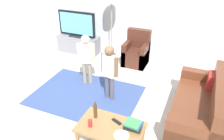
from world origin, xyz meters
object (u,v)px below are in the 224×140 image
(armchair, at_px, (136,53))
(tv_remote, at_px, (117,122))
(child_near_tv, at_px, (86,55))
(child_center, at_px, (109,68))
(coffee_table, at_px, (111,129))
(book_stack, at_px, (133,125))
(floor_lamp, at_px, (111,0))
(tv, at_px, (77,24))
(tv_stand, at_px, (79,44))
(plate, at_px, (121,135))
(soda_can, at_px, (90,123))
(couch, at_px, (202,109))
(bottle, at_px, (95,111))

(armchair, bearing_deg, tv_remote, -78.75)
(child_near_tv, bearing_deg, child_center, -26.37)
(child_center, xyz_separation_m, tv_remote, (0.58, -1.06, -0.28))
(coffee_table, distance_m, book_stack, 0.35)
(floor_lamp, relative_size, child_center, 1.52)
(book_stack, xyz_separation_m, tv_remote, (-0.27, 0.02, -0.04))
(floor_lamp, relative_size, tv_remote, 10.47)
(tv_remote, bearing_deg, tv, 151.60)
(child_center, height_order, tv_remote, child_center)
(book_stack, height_order, tv_remote, book_stack)
(tv_stand, bearing_deg, plate, -50.79)
(tv_remote, bearing_deg, armchair, 123.12)
(tv, xyz_separation_m, plate, (2.48, -3.02, -0.42))
(child_center, height_order, soda_can, child_center)
(floor_lamp, height_order, child_center, floor_lamp)
(tv_stand, xyz_separation_m, tv_remote, (2.31, -2.80, 0.19))
(coffee_table, distance_m, plate, 0.26)
(couch, bearing_deg, tv, 153.44)
(child_center, height_order, coffee_table, child_center)
(tv_stand, bearing_deg, tv_remote, -50.48)
(bottle, relative_size, tv_remote, 1.76)
(tv_stand, distance_m, tv, 0.60)
(floor_lamp, bearing_deg, tv, -169.85)
(armchair, relative_size, book_stack, 3.31)
(child_near_tv, bearing_deg, tv_stand, 126.52)
(book_stack, relative_size, bottle, 0.91)
(tv_stand, distance_m, armchair, 1.76)
(couch, xyz_separation_m, plate, (-1.02, -1.27, 0.14))
(coffee_table, height_order, tv_remote, tv_remote)
(coffee_table, xyz_separation_m, book_stack, (0.32, 0.10, 0.10))
(coffee_table, relative_size, bottle, 3.35)
(soda_can, bearing_deg, tv_stand, 123.07)
(bottle, height_order, soda_can, bottle)
(child_near_tv, relative_size, child_center, 0.99)
(soda_can, relative_size, plate, 0.55)
(bottle, relative_size, soda_can, 2.49)
(armchair, bearing_deg, bottle, -85.91)
(tv_stand, distance_m, coffee_table, 3.69)
(tv_stand, bearing_deg, book_stack, -47.56)
(child_center, distance_m, bottle, 1.11)
(child_center, height_order, book_stack, child_center)
(tv_stand, xyz_separation_m, tv, (-0.00, -0.02, 0.60))
(tv_stand, bearing_deg, bottle, -55.21)
(coffee_table, relative_size, soda_can, 8.33)
(tv_stand, distance_m, plate, 3.93)
(floor_lamp, relative_size, soda_can, 14.83)
(couch, distance_m, tv_remote, 1.58)
(tv_remote, distance_m, soda_can, 0.41)
(couch, distance_m, child_center, 1.82)
(child_near_tv, bearing_deg, coffee_table, -51.19)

